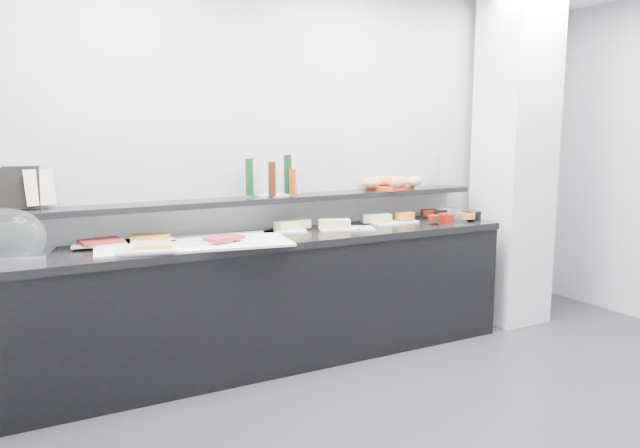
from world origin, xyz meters
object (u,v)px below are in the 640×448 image
framed_print (19,188)px  cloche_base (6,256)px  condiment_tray (272,195)px  bread_tray (390,188)px  sandwich_plate_mid (346,229)px  carafe (444,168)px

framed_print → cloche_base: bearing=-104.8°
framed_print → condiment_tray: framed_print is taller
condiment_tray → bread_tray: 1.02m
sandwich_plate_mid → framed_print: framed_print is taller
framed_print → condiment_tray: size_ratio=1.10×
framed_print → bread_tray: 2.65m
cloche_base → bread_tray: size_ratio=1.44×
cloche_base → condiment_tray: size_ratio=2.10×
framed_print → sandwich_plate_mid: bearing=1.5°
cloche_base → sandwich_plate_mid: bearing=15.5°
framed_print → bread_tray: framed_print is taller
cloche_base → sandwich_plate_mid: 2.21m
condiment_tray → bread_tray: bearing=-6.8°
cloche_base → carafe: size_ratio=1.64×
sandwich_plate_mid → carafe: (1.07, 0.22, 0.39)m
bread_tray → carafe: (0.53, -0.01, 0.14)m
cloche_base → carafe: carafe is taller
bread_tray → sandwich_plate_mid: bearing=179.3°
sandwich_plate_mid → bread_tray: (0.54, 0.23, 0.25)m
framed_print → condiment_tray: 1.63m
cloche_base → condiment_tray: bearing=22.8°
cloche_base → framed_print: framed_print is taller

